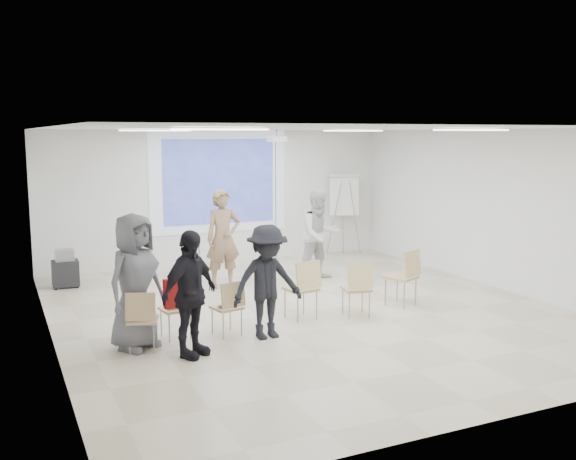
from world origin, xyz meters
name	(u,v)px	position (x,y,z in m)	size (l,w,h in m)	color
floor	(308,314)	(0.00, 0.00, -0.05)	(8.00, 9.00, 0.10)	beige
ceiling	(309,125)	(0.00, 0.00, 3.05)	(8.00, 9.00, 0.10)	white
wall_back	(219,197)	(0.00, 4.55, 1.50)	(8.00, 0.10, 3.00)	silver
wall_left	(44,238)	(-4.05, 0.00, 1.50)	(0.10, 9.00, 3.00)	silver
wall_right	(500,209)	(4.05, 0.00, 1.50)	(0.10, 9.00, 3.00)	silver
projection_halo	(219,181)	(0.00, 4.49, 1.85)	(3.20, 0.01, 2.30)	silver
projection_image	(220,181)	(0.00, 4.47, 1.85)	(2.60, 0.01, 1.90)	#3243AC
pedestal_table	(267,258)	(0.27, 2.41, 0.45)	(0.83, 0.83, 0.80)	white
player_left	(223,232)	(-0.72, 2.19, 1.06)	(0.78, 0.53, 2.13)	#8F7158
player_right	(320,230)	(1.27, 2.03, 1.01)	(0.97, 0.78, 2.01)	silver
controller_left	(227,213)	(-0.54, 2.44, 1.40)	(0.04, 0.12, 0.04)	white
controller_right	(306,211)	(1.09, 2.28, 1.36)	(0.04, 0.11, 0.04)	white
chair_far_left	(142,316)	(-2.93, -0.87, 0.50)	(0.52, 0.53, 0.84)	tan
chair_left_mid	(177,305)	(-2.36, -0.54, 0.50)	(0.45, 0.47, 0.85)	tan
chair_left_inner	(229,304)	(-1.64, -0.72, 0.48)	(0.46, 0.48, 0.82)	tan
chair_center	(304,285)	(-0.29, -0.42, 0.57)	(0.51, 0.54, 0.96)	tan
chair_right_inner	(358,285)	(0.55, -0.66, 0.52)	(0.50, 0.52, 0.89)	tan
chair_right_far	(405,273)	(1.63, -0.42, 0.58)	(0.62, 0.63, 0.98)	tan
red_jacket	(179,292)	(-2.37, -0.69, 0.72)	(0.44, 0.10, 0.42)	maroon
laptop	(226,305)	(-1.65, -0.63, 0.44)	(0.30, 0.22, 0.02)	black
audience_left	(190,285)	(-2.39, -1.31, 0.97)	(1.13, 0.68, 1.94)	black
audience_mid	(267,274)	(-1.17, -1.02, 0.93)	(1.21, 0.66, 1.87)	black
audience_outer	(135,273)	(-2.97, -0.68, 1.05)	(1.02, 0.67, 2.09)	#5E5D63
flipchart_easel	(344,196)	(3.05, 4.18, 1.43)	(0.78, 0.62, 1.94)	#96999F
av_cart	(65,270)	(-3.48, 3.43, 0.34)	(0.50, 0.40, 0.73)	black
ceiling_projector	(277,146)	(0.10, 1.49, 2.69)	(0.30, 0.25, 3.00)	white
fluor_panel_nw	(155,130)	(-2.00, 2.00, 2.97)	(1.20, 0.30, 0.02)	white
fluor_panel_ne	(353,131)	(2.00, 2.00, 2.97)	(1.20, 0.30, 0.02)	white
fluor_panel_sw	(220,129)	(-2.00, -1.50, 2.97)	(1.20, 0.30, 0.02)	white
fluor_panel_se	(472,130)	(2.00, -1.50, 2.97)	(1.20, 0.30, 0.02)	white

